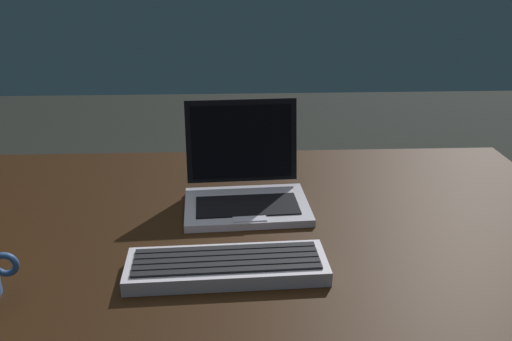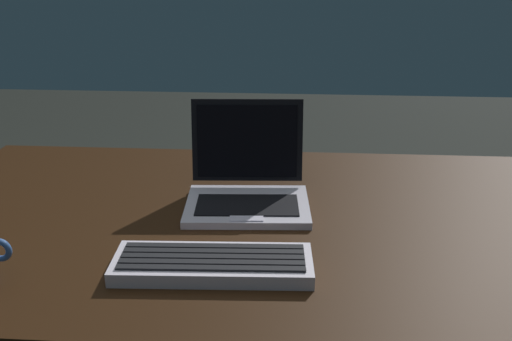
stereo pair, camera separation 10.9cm
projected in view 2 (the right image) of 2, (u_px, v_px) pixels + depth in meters
desk at (243, 261)px, 1.15m from camera, size 1.42×0.79×0.75m
laptop_front at (248, 185)px, 1.16m from camera, size 0.27×0.23×0.21m
external_keyboard at (213, 264)px, 0.92m from camera, size 0.35×0.13×0.03m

